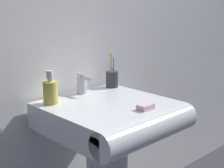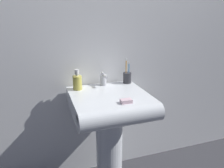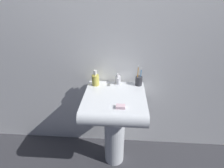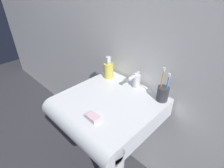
{
  "view_description": "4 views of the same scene",
  "coord_description": "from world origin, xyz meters",
  "views": [
    {
      "loc": [
        -1.03,
        -1.11,
        1.29
      ],
      "look_at": [
        0.03,
        0.0,
        0.9
      ],
      "focal_mm": 55.0,
      "sensor_mm": 36.0,
      "label": 1
    },
    {
      "loc": [
        -0.45,
        -1.39,
        1.37
      ],
      "look_at": [
        0.02,
        -0.0,
        0.89
      ],
      "focal_mm": 35.0,
      "sensor_mm": 36.0,
      "label": 2
    },
    {
      "loc": [
        0.06,
        -1.3,
        1.64
      ],
      "look_at": [
        -0.03,
        0.03,
        0.91
      ],
      "focal_mm": 28.0,
      "sensor_mm": 36.0,
      "label": 3
    },
    {
      "loc": [
        0.58,
        -0.59,
        1.45
      ],
      "look_at": [
        -0.02,
        0.03,
        0.9
      ],
      "focal_mm": 28.0,
      "sensor_mm": 36.0,
      "label": 4
    }
  ],
  "objects": [
    {
      "name": "faucet",
      "position": [
        0.02,
        0.2,
        0.87
      ],
      "size": [
        0.05,
        0.11,
        0.1
      ],
      "color": "silver",
      "rests_on": "sink_basin"
    },
    {
      "name": "soap_bottle",
      "position": [
        -0.19,
        0.17,
        0.88
      ],
      "size": [
        0.07,
        0.07,
        0.15
      ],
      "color": "gold",
      "rests_on": "sink_basin"
    },
    {
      "name": "sink_pedestal",
      "position": [
        0.0,
        0.0,
        0.35
      ],
      "size": [
        0.2,
        0.2,
        0.7
      ],
      "primitive_type": "cylinder",
      "color": "white",
      "rests_on": "ground"
    },
    {
      "name": "wall_back",
      "position": [
        0.0,
        0.3,
        1.2
      ],
      "size": [
        5.0,
        0.05,
        2.4
      ],
      "primitive_type": "cube",
      "color": "white",
      "rests_on": "ground"
    },
    {
      "name": "toothbrush_cup",
      "position": [
        0.22,
        0.2,
        0.87
      ],
      "size": [
        0.07,
        0.07,
        0.21
      ],
      "color": "#38383D",
      "rests_on": "sink_basin"
    },
    {
      "name": "bar_soap",
      "position": [
        0.05,
        -0.19,
        0.83
      ],
      "size": [
        0.07,
        0.05,
        0.02
      ],
      "primitive_type": "cube",
      "color": "silver",
      "rests_on": "sink_basin"
    },
    {
      "name": "sink_basin",
      "position": [
        0.0,
        -0.05,
        0.76
      ],
      "size": [
        0.54,
        0.56,
        0.12
      ],
      "color": "white",
      "rests_on": "sink_pedestal"
    }
  ]
}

